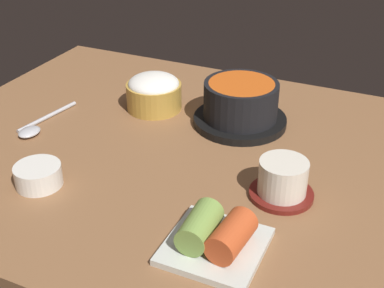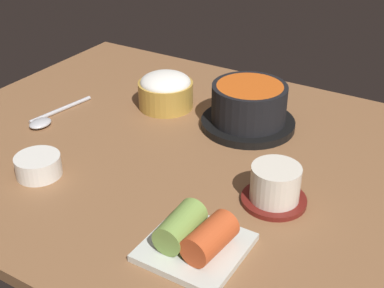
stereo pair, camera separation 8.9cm
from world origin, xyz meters
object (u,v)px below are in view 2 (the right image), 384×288
object	(u,v)px
rice_bowl	(166,90)
kimchi_plate	(195,238)
stone_pot	(249,107)
tea_cup_with_saucer	(275,186)
side_bowl_near	(38,165)
spoon	(47,118)

from	to	relation	value
rice_bowl	kimchi_plate	xyz separation A→B (cm)	(27.72, -34.67, -1.58)
stone_pot	tea_cup_with_saucer	size ratio (longest dim) A/B	1.80
tea_cup_with_saucer	side_bowl_near	xyz separation A→B (cm)	(-36.21, -13.02, -1.14)
tea_cup_with_saucer	rice_bowl	bearing A→B (deg)	149.51
spoon	tea_cup_with_saucer	bearing A→B (deg)	-1.83
stone_pot	rice_bowl	distance (cm)	18.39
kimchi_plate	stone_pot	bearing A→B (deg)	104.75
stone_pot	rice_bowl	world-z (taller)	stone_pot
spoon	kimchi_plate	bearing A→B (deg)	-21.26
rice_bowl	spoon	world-z (taller)	rice_bowl
spoon	stone_pot	bearing A→B (deg)	27.93
stone_pot	tea_cup_with_saucer	bearing A→B (deg)	-54.80
tea_cup_with_saucer	side_bowl_near	world-z (taller)	tea_cup_with_saucer
side_bowl_near	spoon	world-z (taller)	side_bowl_near
rice_bowl	spoon	xyz separation A→B (cm)	(-16.31, -17.54, -3.12)
stone_pot	kimchi_plate	bearing A→B (deg)	-75.25
tea_cup_with_saucer	spoon	xyz separation A→B (cm)	(-48.75, 1.56, -2.38)
tea_cup_with_saucer	kimchi_plate	bearing A→B (deg)	-106.85
stone_pot	side_bowl_near	bearing A→B (deg)	-123.89
kimchi_plate	spoon	xyz separation A→B (cm)	(-44.03, 17.13, -1.55)
tea_cup_with_saucer	spoon	world-z (taller)	tea_cup_with_saucer
rice_bowl	spoon	distance (cm)	24.16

